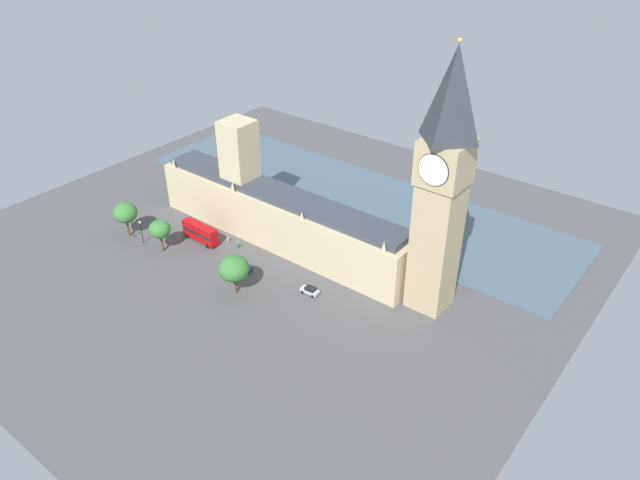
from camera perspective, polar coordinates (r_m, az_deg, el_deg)
name	(u,v)px	position (r m, az deg, el deg)	size (l,w,h in m)	color
ground_plane	(277,245)	(150.72, -4.08, -0.45)	(142.63, 142.63, 0.00)	#4C4C4F
river_thames	(350,198)	(171.66, 2.86, 3.98)	(36.28, 128.37, 0.25)	#475B6B
parliament_building	(276,212)	(148.93, -4.16, 2.61)	(11.11, 72.63, 28.68)	#CCBA8E
clock_tower	(443,183)	(118.08, 11.46, 5.29)	(9.05, 9.05, 55.86)	tan
double_decker_bus_far_end	(200,232)	(153.34, -11.21, 0.73)	(2.80, 10.54, 4.75)	#B20C0F
car_blue_midblock	(244,267)	(141.90, -7.19, -2.52)	(1.97, 4.13, 1.74)	navy
car_silver_kerbside	(310,290)	(133.41, -0.96, -4.76)	(2.18, 4.31, 1.74)	#B7B7BC
pedestrian_leading	(193,222)	(161.64, -11.82, 1.63)	(0.70, 0.63, 1.70)	maroon
pedestrian_trailing	(228,239)	(152.83, -8.64, 0.07)	(0.59, 0.48, 1.68)	gray
pedestrian_near_tower	(238,245)	(150.12, -7.75, -0.49)	(0.71, 0.65, 1.69)	#336B60
plane_tree_under_trees	(160,229)	(149.70, -14.85, 0.98)	(5.24, 5.24, 8.45)	brown
plane_tree_by_river_gate	(125,213)	(158.22, -17.86, 2.45)	(5.98, 5.98, 9.25)	brown
plane_tree_corner	(234,268)	(131.83, -8.10, -2.67)	(6.74, 6.74, 9.31)	brown
street_lamp_opposite_hall	(132,222)	(158.28, -17.31, 1.60)	(0.56, 0.56, 6.28)	black
street_lamp_slot_10	(141,228)	(154.97, -16.51, 1.08)	(0.56, 0.56, 6.36)	black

